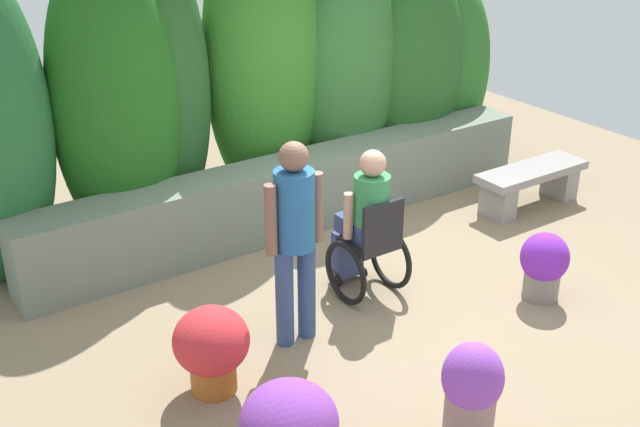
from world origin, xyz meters
TOP-DOWN VIEW (x-y plane):
  - ground_plane at (0.00, 0.00)m, footprint 10.27×10.27m
  - stone_retaining_wall at (0.00, 1.57)m, footprint 5.56×0.49m
  - hedge_backdrop at (-0.03, 2.20)m, footprint 6.49×1.08m
  - stone_bench at (2.35, 0.60)m, footprint 1.31×0.42m
  - person_in_wheelchair at (-0.19, 0.15)m, footprint 0.53×0.66m
  - person_standing_companion at (-1.07, -0.12)m, footprint 0.49×0.30m
  - flower_pot_purple_near at (-1.90, -0.32)m, footprint 0.54×0.54m
  - flower_pot_terracotta_by_wall at (-0.72, -1.67)m, footprint 0.40×0.40m
  - flower_pot_red_accent at (-1.85, -1.27)m, footprint 0.61×0.61m
  - flower_pot_small_foreground at (1.00, -0.76)m, footprint 0.41×0.41m

SIDE VIEW (x-z plane):
  - ground_plane at x=0.00m, z-range 0.00..0.00m
  - stone_bench at x=2.35m, z-range 0.06..0.51m
  - flower_pot_red_accent at x=-1.85m, z-range 0.01..0.59m
  - flower_pot_small_foreground at x=1.00m, z-range 0.02..0.62m
  - flower_pot_terracotta_by_wall at x=-0.72m, z-range 0.02..0.70m
  - flower_pot_purple_near at x=-1.90m, z-range 0.03..0.69m
  - stone_retaining_wall at x=0.00m, z-range 0.00..0.74m
  - person_in_wheelchair at x=-0.19m, z-range -0.04..1.29m
  - person_standing_companion at x=-1.07m, z-range 0.12..1.77m
  - hedge_backdrop at x=-0.03m, z-range -0.18..2.96m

